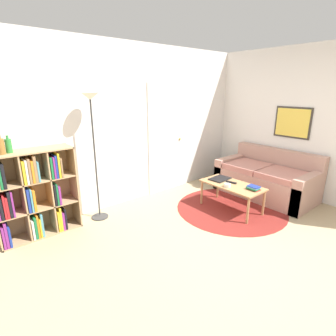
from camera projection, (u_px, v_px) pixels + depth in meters
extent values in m
plane|color=tan|center=(254.00, 263.00, 2.96)|extent=(14.00, 14.00, 0.00)
cube|color=silver|center=(133.00, 126.00, 4.37)|extent=(7.69, 0.05, 2.60)
cube|color=white|center=(167.00, 138.00, 4.87)|extent=(0.86, 0.02, 2.00)
sphere|color=tan|center=(180.00, 139.00, 5.05)|extent=(0.04, 0.04, 0.04)
cube|color=silver|center=(276.00, 121.00, 4.92)|extent=(0.05, 5.41, 2.60)
cube|color=#332D28|center=(293.00, 123.00, 4.65)|extent=(0.02, 0.64, 0.55)
cube|color=yellow|center=(292.00, 123.00, 4.64)|extent=(0.01, 0.58, 0.49)
cylinder|color=maroon|center=(231.00, 208.00, 4.31)|extent=(1.76, 1.76, 0.01)
cube|color=tan|center=(74.00, 185.00, 3.71)|extent=(0.02, 0.34, 1.16)
cube|color=tan|center=(30.00, 151.00, 3.24)|extent=(1.00, 0.34, 0.02)
cube|color=tan|center=(42.00, 232.00, 3.58)|extent=(1.00, 0.34, 0.02)
cube|color=tan|center=(33.00, 190.00, 3.53)|extent=(1.00, 0.02, 1.16)
cube|color=tan|center=(23.00, 197.00, 3.31)|extent=(0.02, 0.32, 1.12)
cube|color=tan|center=(49.00, 191.00, 3.51)|extent=(0.02, 0.32, 1.12)
cube|color=tan|center=(38.00, 207.00, 3.46)|extent=(0.96, 0.32, 0.02)
cube|color=tan|center=(34.00, 180.00, 3.36)|extent=(0.96, 0.32, 0.02)
cube|color=#7F287A|center=(2.00, 235.00, 3.22)|extent=(0.03, 0.24, 0.29)
cube|color=#7F287A|center=(5.00, 233.00, 3.24)|extent=(0.03, 0.26, 0.33)
cube|color=navy|center=(9.00, 235.00, 3.26)|extent=(0.02, 0.23, 0.27)
cube|color=silver|center=(31.00, 227.00, 3.43)|extent=(0.03, 0.26, 0.26)
cube|color=#196B38|center=(34.00, 226.00, 3.42)|extent=(0.03, 0.19, 0.30)
cube|color=orange|center=(36.00, 224.00, 3.46)|extent=(0.02, 0.26, 0.32)
cube|color=gold|center=(39.00, 226.00, 3.47)|extent=(0.02, 0.22, 0.27)
cube|color=teal|center=(40.00, 223.00, 3.49)|extent=(0.03, 0.26, 0.32)
cube|color=gold|center=(57.00, 220.00, 3.60)|extent=(0.03, 0.20, 0.29)
cube|color=gold|center=(59.00, 217.00, 3.62)|extent=(0.03, 0.23, 0.34)
cube|color=#7F287A|center=(61.00, 219.00, 3.66)|extent=(0.03, 0.23, 0.26)
cube|color=black|center=(63.00, 217.00, 3.67)|extent=(0.02, 0.23, 0.30)
cube|color=black|center=(0.00, 207.00, 3.14)|extent=(0.03, 0.26, 0.27)
cube|color=#B21E23|center=(3.00, 206.00, 3.13)|extent=(0.02, 0.19, 0.30)
cube|color=#B21E23|center=(6.00, 205.00, 3.17)|extent=(0.03, 0.26, 0.27)
cube|color=black|center=(9.00, 203.00, 3.16)|extent=(0.03, 0.20, 0.33)
cube|color=#7F287A|center=(11.00, 202.00, 3.20)|extent=(0.02, 0.24, 0.32)
cube|color=navy|center=(27.00, 199.00, 3.31)|extent=(0.03, 0.25, 0.30)
cube|color=teal|center=(30.00, 199.00, 3.33)|extent=(0.02, 0.23, 0.30)
cube|color=orange|center=(32.00, 198.00, 3.36)|extent=(0.03, 0.26, 0.28)
cube|color=black|center=(53.00, 193.00, 3.51)|extent=(0.02, 0.27, 0.29)
cube|color=#196B38|center=(55.00, 193.00, 3.51)|extent=(0.02, 0.22, 0.29)
cube|color=#7F287A|center=(57.00, 193.00, 3.55)|extent=(0.03, 0.26, 0.26)
cube|color=black|center=(2.00, 175.00, 3.07)|extent=(0.03, 0.24, 0.30)
cube|color=gold|center=(22.00, 172.00, 3.19)|extent=(0.03, 0.23, 0.29)
cube|color=silver|center=(25.00, 171.00, 3.22)|extent=(0.02, 0.25, 0.30)
cube|color=olive|center=(28.00, 170.00, 3.23)|extent=(0.03, 0.23, 0.31)
cube|color=orange|center=(31.00, 171.00, 3.25)|extent=(0.03, 0.22, 0.28)
cube|color=olive|center=(34.00, 168.00, 3.26)|extent=(0.03, 0.21, 0.34)
cube|color=teal|center=(36.00, 170.00, 3.30)|extent=(0.02, 0.23, 0.26)
cube|color=#196B38|center=(49.00, 167.00, 3.40)|extent=(0.03, 0.24, 0.28)
cube|color=#7F287A|center=(52.00, 166.00, 3.42)|extent=(0.02, 0.26, 0.28)
cube|color=navy|center=(54.00, 166.00, 3.42)|extent=(0.02, 0.22, 0.30)
cube|color=gold|center=(56.00, 164.00, 3.44)|extent=(0.02, 0.23, 0.32)
cube|color=olive|center=(59.00, 166.00, 3.47)|extent=(0.02, 0.22, 0.26)
cylinder|color=#333333|center=(100.00, 217.00, 4.02)|extent=(0.25, 0.25, 0.01)
cylinder|color=#333333|center=(95.00, 159.00, 3.75)|extent=(0.02, 0.02, 1.74)
cone|color=white|center=(90.00, 96.00, 3.50)|extent=(0.25, 0.25, 0.10)
cube|color=tan|center=(265.00, 184.00, 4.79)|extent=(0.89, 1.67, 0.45)
cube|color=tan|center=(276.00, 170.00, 4.96)|extent=(0.16, 1.67, 0.82)
cube|color=tan|center=(308.00, 192.00, 4.21)|extent=(0.89, 0.16, 0.59)
cube|color=tan|center=(231.00, 171.00, 5.32)|extent=(0.89, 0.16, 0.59)
cube|color=tan|center=(282.00, 175.00, 4.41)|extent=(0.69, 0.66, 0.10)
cube|color=tan|center=(248.00, 166.00, 4.90)|extent=(0.69, 0.66, 0.10)
cube|color=#AD7F51|center=(232.00, 185.00, 4.17)|extent=(0.50, 0.99, 0.02)
cylinder|color=#AD7F51|center=(248.00, 211.00, 3.77)|extent=(0.04, 0.04, 0.41)
cylinder|color=#AD7F51|center=(202.00, 192.00, 4.43)|extent=(0.04, 0.04, 0.41)
cylinder|color=#AD7F51|center=(264.00, 203.00, 4.02)|extent=(0.04, 0.04, 0.41)
cylinder|color=#AD7F51|center=(218.00, 187.00, 4.69)|extent=(0.04, 0.04, 0.41)
cube|color=black|center=(220.00, 179.00, 4.39)|extent=(0.36, 0.27, 0.02)
cylinder|color=silver|center=(227.00, 185.00, 4.05)|extent=(0.10, 0.10, 0.05)
cube|color=#B21E23|center=(254.00, 189.00, 3.94)|extent=(0.12, 0.17, 0.01)
cube|color=#196B38|center=(253.00, 188.00, 3.93)|extent=(0.12, 0.17, 0.02)
cube|color=teal|center=(253.00, 187.00, 3.92)|extent=(0.12, 0.17, 0.02)
cube|color=navy|center=(254.00, 186.00, 3.92)|extent=(0.12, 0.17, 0.01)
cube|color=black|center=(231.00, 182.00, 4.22)|extent=(0.08, 0.17, 0.02)
cylinder|color=olive|center=(1.00, 147.00, 3.03)|extent=(0.08, 0.08, 0.18)
cylinder|color=#2D8438|center=(9.00, 146.00, 3.10)|extent=(0.07, 0.07, 0.17)
cylinder|color=#2D8438|center=(7.00, 137.00, 3.07)|extent=(0.03, 0.03, 0.04)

